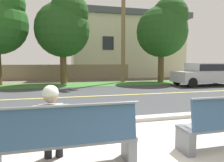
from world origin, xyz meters
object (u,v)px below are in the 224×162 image
at_px(shade_tree_centre, 164,28).
at_px(car_silver_far, 205,73).
at_px(shade_tree_left, 64,26).
at_px(bench_left, 66,140).
at_px(seated_person_grey, 52,123).

bearing_deg(shade_tree_centre, car_silver_far, -62.69).
bearing_deg(shade_tree_left, shade_tree_centre, -3.69).
bearing_deg(bench_left, car_silver_far, 42.32).
height_order(seated_person_grey, shade_tree_left, shade_tree_left).
bearing_deg(car_silver_far, shade_tree_centre, 117.31).
bearing_deg(bench_left, shade_tree_centre, 55.87).
relative_size(bench_left, car_silver_far, 0.49).
xyz_separation_m(car_silver_far, shade_tree_centre, (-1.56, 3.02, 3.48)).
relative_size(seated_person_grey, shade_tree_left, 0.19).
bearing_deg(seated_person_grey, shade_tree_left, 88.44).
relative_size(bench_left, shade_tree_left, 0.32).
height_order(seated_person_grey, car_silver_far, car_silver_far).
height_order(shade_tree_left, shade_tree_centre, shade_tree_centre).
bearing_deg(car_silver_far, seated_person_grey, -138.84).
relative_size(car_silver_far, shade_tree_centre, 0.64).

